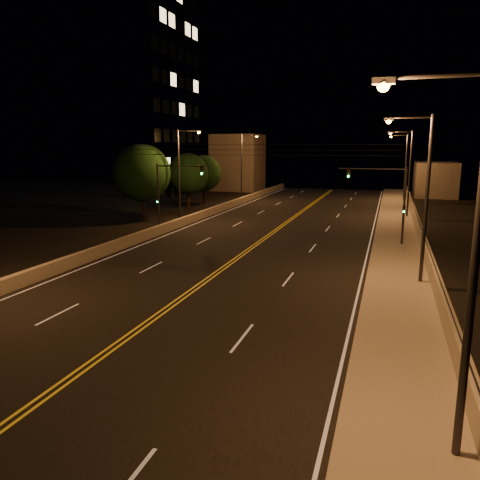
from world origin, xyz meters
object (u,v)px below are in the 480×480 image
(streetlight_0, at_px, (463,251))
(tree_2, at_px, (204,173))
(streetlight_1, at_px, (422,190))
(streetlight_3, at_px, (404,163))
(building_tower, at_px, (98,98))
(streetlight_2, at_px, (407,169))
(streetlight_6, at_px, (243,163))
(tree_0, at_px, (142,173))
(tree_1, at_px, (188,174))
(traffic_signal_left, at_px, (168,190))
(streetlight_5, at_px, (181,170))
(traffic_signal_right, at_px, (391,197))

(streetlight_0, bearing_deg, tree_2, 118.27)
(streetlight_1, relative_size, streetlight_3, 1.00)
(building_tower, bearing_deg, streetlight_2, -6.48)
(streetlight_6, height_order, tree_0, streetlight_6)
(tree_0, xyz_separation_m, tree_1, (0.54, 10.23, -0.68))
(traffic_signal_left, bearing_deg, streetlight_0, -52.14)
(traffic_signal_left, height_order, building_tower, building_tower)
(building_tower, bearing_deg, streetlight_1, -37.06)
(tree_0, bearing_deg, traffic_signal_left, -44.08)
(streetlight_0, xyz_separation_m, streetlight_1, (0.00, 15.63, 0.00))
(streetlight_2, xyz_separation_m, streetlight_5, (-21.45, -10.21, 0.00))
(streetlight_5, bearing_deg, streetlight_6, 90.00)
(tree_0, relative_size, tree_2, 1.22)
(streetlight_1, height_order, tree_1, streetlight_1)
(streetlight_6, xyz_separation_m, tree_1, (-3.95, -10.26, -1.06))
(streetlight_6, relative_size, tree_2, 1.43)
(streetlight_3, xyz_separation_m, tree_0, (-25.94, -26.70, -0.37))
(streetlight_6, height_order, tree_2, streetlight_6)
(streetlight_6, xyz_separation_m, traffic_signal_left, (1.12, -25.91, -1.47))
(traffic_signal_right, relative_size, tree_2, 0.95)
(building_tower, bearing_deg, streetlight_0, -48.75)
(streetlight_0, height_order, streetlight_6, same)
(streetlight_3, relative_size, building_tower, 0.31)
(streetlight_0, distance_m, streetlight_3, 58.28)
(tree_2, bearing_deg, tree_0, -90.62)
(streetlight_6, bearing_deg, streetlight_3, 16.15)
(building_tower, height_order, tree_0, building_tower)
(streetlight_0, distance_m, streetlight_6, 56.32)
(streetlight_5, height_order, traffic_signal_left, streetlight_5)
(tree_0, relative_size, tree_1, 1.16)
(tree_1, bearing_deg, traffic_signal_right, -33.25)
(streetlight_0, xyz_separation_m, tree_2, (-25.76, 47.90, -1.28))
(streetlight_2, height_order, streetlight_3, same)
(traffic_signal_left, distance_m, building_tower, 30.31)
(traffic_signal_left, xyz_separation_m, tree_2, (-5.43, 21.74, 0.19))
(tree_1, height_order, tree_2, tree_1)
(streetlight_5, distance_m, tree_1, 11.16)
(streetlight_1, height_order, traffic_signal_left, streetlight_1)
(tree_1, bearing_deg, tree_0, -93.00)
(building_tower, height_order, tree_2, building_tower)
(streetlight_0, height_order, tree_2, streetlight_0)
(streetlight_2, height_order, traffic_signal_right, streetlight_2)
(streetlight_3, relative_size, traffic_signal_left, 1.51)
(traffic_signal_left, bearing_deg, traffic_signal_right, 0.00)
(streetlight_3, height_order, tree_0, streetlight_3)
(tree_1, relative_size, tree_2, 1.05)
(streetlight_2, distance_m, tree_0, 27.82)
(traffic_signal_left, bearing_deg, streetlight_2, 37.28)
(traffic_signal_right, bearing_deg, streetlight_5, 165.18)
(streetlight_1, relative_size, streetlight_5, 1.00)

